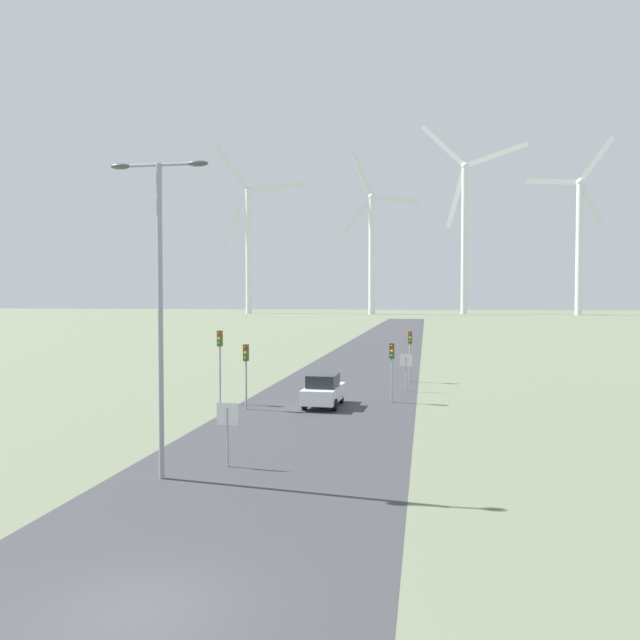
# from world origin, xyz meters

# --- Properties ---
(ground_plane) EXTENTS (600.00, 600.00, 0.00)m
(ground_plane) POSITION_xyz_m (0.00, 0.00, 0.00)
(ground_plane) COLOR #667056
(road_surface) EXTENTS (10.00, 240.00, 0.01)m
(road_surface) POSITION_xyz_m (0.00, 48.00, 0.00)
(road_surface) COLOR #38383D
(road_surface) RESTS_ON ground
(streetlamp) EXTENTS (3.42, 0.32, 10.57)m
(streetlamp) POSITION_xyz_m (-3.23, 8.47, 6.59)
(streetlamp) COLOR #93999E
(streetlamp) RESTS_ON ground
(stop_sign_near) EXTENTS (0.81, 0.07, 2.32)m
(stop_sign_near) POSITION_xyz_m (-1.49, 10.23, 1.61)
(stop_sign_near) COLOR #93999E
(stop_sign_near) RESTS_ON ground
(stop_sign_far) EXTENTS (0.81, 0.07, 2.44)m
(stop_sign_far) POSITION_xyz_m (4.25, 29.40, 1.70)
(stop_sign_far) COLOR #93999E
(stop_sign_far) RESTS_ON ground
(traffic_light_post_near_left) EXTENTS (0.28, 0.34, 4.19)m
(traffic_light_post_near_left) POSITION_xyz_m (-6.14, 23.04, 3.07)
(traffic_light_post_near_left) COLOR #93999E
(traffic_light_post_near_left) RESTS_ON ground
(traffic_light_post_near_right) EXTENTS (0.28, 0.34, 3.46)m
(traffic_light_post_near_right) POSITION_xyz_m (3.57, 24.99, 2.54)
(traffic_light_post_near_right) COLOR #93999E
(traffic_light_post_near_right) RESTS_ON ground
(traffic_light_post_mid_left) EXTENTS (0.28, 0.34, 3.55)m
(traffic_light_post_mid_left) POSITION_xyz_m (-4.11, 21.41, 2.61)
(traffic_light_post_mid_left) COLOR #93999E
(traffic_light_post_mid_left) RESTS_ON ground
(traffic_light_post_mid_right) EXTENTS (0.28, 0.33, 3.66)m
(traffic_light_post_mid_right) POSITION_xyz_m (4.38, 34.02, 2.69)
(traffic_light_post_mid_right) COLOR #93999E
(traffic_light_post_mid_right) RESTS_ON ground
(car_approaching) EXTENTS (1.95, 4.16, 1.83)m
(car_approaching) POSITION_xyz_m (-0.11, 22.99, 0.91)
(car_approaching) COLOR white
(car_approaching) RESTS_ON ground
(wind_turbine_far_left) EXTENTS (36.06, 3.55, 65.89)m
(wind_turbine_far_left) POSITION_xyz_m (-61.89, 220.66, 29.40)
(wind_turbine_far_left) COLOR white
(wind_turbine_far_left) RESTS_ON ground
(wind_turbine_left) EXTENTS (27.85, 4.96, 58.27)m
(wind_turbine_left) POSITION_xyz_m (-13.92, 213.11, 25.99)
(wind_turbine_left) COLOR white
(wind_turbine_left) RESTS_ON ground
(wind_turbine_center) EXTENTS (37.97, 10.84, 71.30)m
(wind_turbine_center) POSITION_xyz_m (19.22, 225.56, 33.40)
(wind_turbine_center) COLOR white
(wind_turbine_center) RESTS_ON ground
(wind_turbine_right) EXTENTS (27.87, 7.19, 60.70)m
(wind_turbine_right) POSITION_xyz_m (57.42, 216.58, 27.97)
(wind_turbine_right) COLOR white
(wind_turbine_right) RESTS_ON ground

